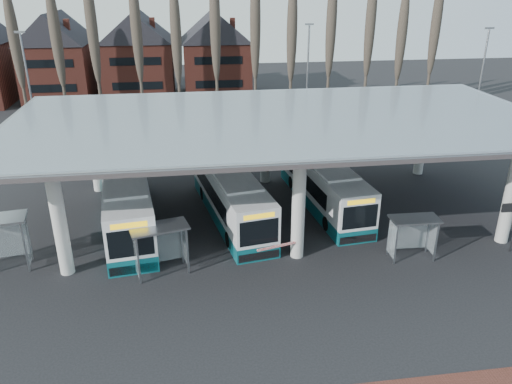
{
  "coord_description": "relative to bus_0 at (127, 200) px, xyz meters",
  "views": [
    {
      "loc": [
        -5.5,
        -20.56,
        13.86
      ],
      "look_at": [
        -1.6,
        7.0,
        1.96
      ],
      "focal_mm": 35.0,
      "sensor_mm": 36.0,
      "label": 1
    }
  ],
  "objects": [
    {
      "name": "ground",
      "position": [
        9.38,
        -7.74,
        -1.57
      ],
      "size": [
        140.0,
        140.0,
        0.0
      ],
      "primitive_type": "plane",
      "color": "black",
      "rests_on": "ground"
    },
    {
      "name": "station_canopy",
      "position": [
        9.38,
        0.26,
        4.12
      ],
      "size": [
        32.0,
        16.0,
        6.34
      ],
      "color": "#B7B6B2",
      "rests_on": "ground"
    },
    {
      "name": "poplar_row",
      "position": [
        9.38,
        25.26,
        7.21
      ],
      "size": [
        45.1,
        1.1,
        14.5
      ],
      "color": "#473D33",
      "rests_on": "ground"
    },
    {
      "name": "townhouse_row",
      "position": [
        -6.37,
        36.26,
        4.37
      ],
      "size": [
        36.8,
        10.3,
        12.25
      ],
      "color": "maroon",
      "rests_on": "ground"
    },
    {
      "name": "lamp_post_a",
      "position": [
        -8.62,
        14.26,
        3.77
      ],
      "size": [
        0.8,
        0.16,
        10.17
      ],
      "color": "slate",
      "rests_on": "ground"
    },
    {
      "name": "lamp_post_b",
      "position": [
        15.38,
        18.26,
        3.77
      ],
      "size": [
        0.8,
        0.16,
        10.17
      ],
      "color": "slate",
      "rests_on": "ground"
    },
    {
      "name": "lamp_post_c",
      "position": [
        29.38,
        12.26,
        3.77
      ],
      "size": [
        0.8,
        0.16,
        10.17
      ],
      "color": "slate",
      "rests_on": "ground"
    },
    {
      "name": "bus_0",
      "position": [
        0.0,
        0.0,
        0.0
      ],
      "size": [
        4.08,
        12.19,
        3.32
      ],
      "rotation": [
        0.0,
        0.0,
        0.13
      ],
      "color": "white",
      "rests_on": "ground"
    },
    {
      "name": "bus_1",
      "position": [
        6.3,
        0.08,
        -0.08
      ],
      "size": [
        4.29,
        11.58,
        3.15
      ],
      "rotation": [
        0.0,
        0.0,
        0.17
      ],
      "color": "white",
      "rests_on": "ground"
    },
    {
      "name": "bus_2",
      "position": [
        12.48,
        1.13,
        -0.11
      ],
      "size": [
        3.56,
        11.33,
        3.1
      ],
      "rotation": [
        0.0,
        0.0,
        0.11
      ],
      "color": "white",
      "rests_on": "ground"
    },
    {
      "name": "shelter_1",
      "position": [
        2.17,
        -5.81,
        0.36
      ],
      "size": [
        3.11,
        2.08,
        2.65
      ],
      "rotation": [
        0.0,
        0.0,
        0.25
      ],
      "color": "gray",
      "rests_on": "ground"
    },
    {
      "name": "shelter_2",
      "position": [
        15.4,
        -6.17,
        0.16
      ],
      "size": [
        2.59,
        1.35,
        2.37
      ],
      "rotation": [
        0.0,
        0.0,
        -0.03
      ],
      "color": "gray",
      "rests_on": "ground"
    },
    {
      "name": "barrier",
      "position": [
        8.19,
        -5.68,
        -0.68
      ],
      "size": [
        2.24,
        0.92,
        1.15
      ],
      "rotation": [
        0.0,
        0.0,
        0.27
      ],
      "color": "black",
      "rests_on": "ground"
    }
  ]
}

